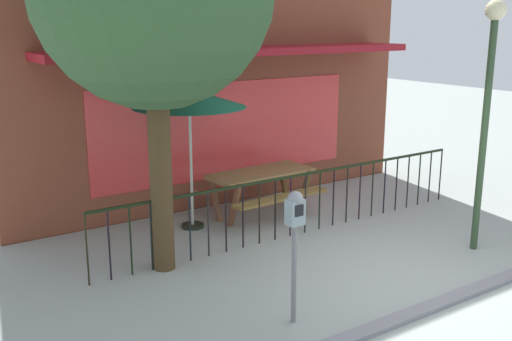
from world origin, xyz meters
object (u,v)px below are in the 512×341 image
parking_meter_near (295,222)px  street_lamp (488,89)px  patio_umbrella (189,99)px  picnic_table_left (261,181)px

parking_meter_near → street_lamp: 3.72m
patio_umbrella → parking_meter_near: size_ratio=1.48×
picnic_table_left → street_lamp: (1.72, -3.01, 1.72)m
picnic_table_left → patio_umbrella: size_ratio=0.84×
parking_meter_near → street_lamp: (3.52, 0.27, 1.17)m
patio_umbrella → parking_meter_near: bearing=-99.2°
patio_umbrella → parking_meter_near: patio_umbrella is taller
picnic_table_left → street_lamp: size_ratio=0.53×
street_lamp → parking_meter_near: bearing=-175.6°
picnic_table_left → parking_meter_near: parking_meter_near is taller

